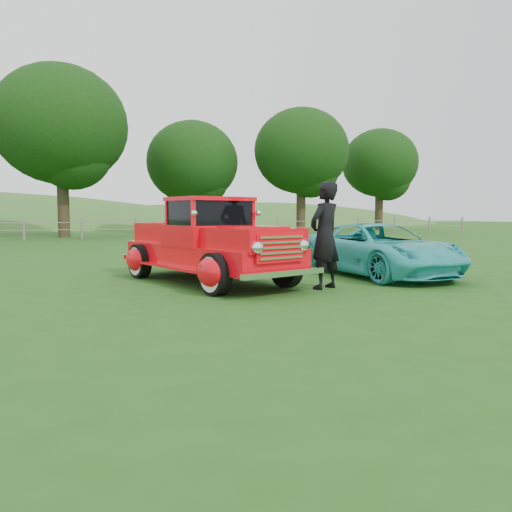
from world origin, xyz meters
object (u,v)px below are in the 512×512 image
object	(u,v)px
tree_near_east	(192,163)
red_pickup	(209,245)
tree_mid_east	(301,151)
man	(325,235)
teal_sedan	(379,250)
tree_far_east	(380,163)
tree_near_west	(61,125)

from	to	relation	value
tree_near_east	red_pickup	xyz separation A→B (m)	(-5.71, -26.87, -4.45)
tree_mid_east	man	xyz separation A→B (m)	(-11.85, -26.50, -5.15)
red_pickup	teal_sedan	size ratio (longest dim) A/B	1.20
tree_far_east	red_pickup	size ratio (longest dim) A/B	1.68
tree_far_east	tree_near_west	bearing A→B (deg)	-169.11
tree_near_west	red_pickup	size ratio (longest dim) A/B	1.97
tree_near_west	red_pickup	bearing A→B (deg)	-81.82
tree_far_east	teal_sedan	bearing A→B (deg)	-123.65
tree_mid_east	tree_near_east	bearing A→B (deg)	165.96
tree_near_east	man	world-z (taller)	tree_near_east
red_pickup	man	distance (m)	2.48
teal_sedan	man	world-z (taller)	man
tree_mid_east	teal_sedan	world-z (taller)	tree_mid_east
man	red_pickup	bearing A→B (deg)	-67.28
tree_near_west	tree_mid_east	xyz separation A→B (m)	(17.00, 2.00, -0.62)
man	tree_near_west	bearing A→B (deg)	-104.33
tree_near_east	man	size ratio (longest dim) A/B	4.05
tree_near_east	tree_far_east	size ratio (longest dim) A/B	0.94
tree_far_east	man	world-z (taller)	tree_far_east
tree_mid_east	tree_far_east	bearing A→B (deg)	18.43
tree_far_east	teal_sedan	xyz separation A→B (m)	(-18.71, -28.11, -5.25)
tree_near_east	red_pickup	bearing A→B (deg)	-102.00
teal_sedan	man	xyz separation A→B (m)	(-2.13, -1.38, 0.42)
tree_near_east	tree_far_east	world-z (taller)	tree_far_east
tree_far_east	man	distance (m)	36.44
tree_near_west	tree_near_east	world-z (taller)	tree_near_west
tree_near_east	man	distance (m)	29.06
red_pickup	teal_sedan	distance (m)	4.01
tree_near_east	tree_mid_east	bearing A→B (deg)	-14.04
tree_mid_east	man	size ratio (longest dim) A/B	4.59
red_pickup	teal_sedan	xyz separation A→B (m)	(4.00, -0.24, -0.19)
man	tree_mid_east	bearing A→B (deg)	-140.30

